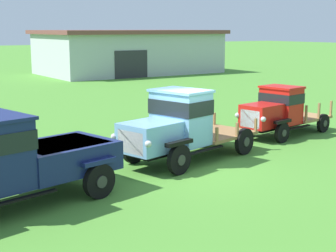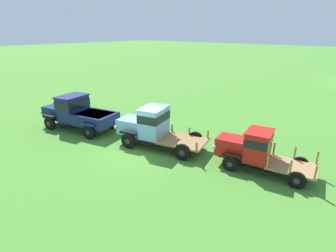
% 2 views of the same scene
% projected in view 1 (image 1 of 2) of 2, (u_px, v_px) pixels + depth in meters
% --- Properties ---
extents(ground_plane, '(240.00, 240.00, 0.00)m').
position_uv_depth(ground_plane, '(192.00, 169.00, 15.89)').
color(ground_plane, '#47842D').
extents(farm_shed, '(16.74, 10.22, 4.11)m').
position_uv_depth(farm_shed, '(129.00, 51.00, 49.59)').
color(farm_shed, '#B2B7BC').
rests_on(farm_shed, ground).
extents(vintage_truck_foreground_near, '(5.88, 3.29, 2.32)m').
position_uv_depth(vintage_truck_foreground_near, '(8.00, 160.00, 12.35)').
color(vintage_truck_foreground_near, black).
rests_on(vintage_truck_foreground_near, ground).
extents(vintage_truck_second_in_line, '(5.66, 3.13, 2.37)m').
position_uv_depth(vintage_truck_second_in_line, '(177.00, 125.00, 16.44)').
color(vintage_truck_second_in_line, black).
rests_on(vintage_truck_second_in_line, ground).
extents(vintage_truck_midrow_center, '(4.88, 2.41, 2.02)m').
position_uv_depth(vintage_truck_midrow_center, '(278.00, 111.00, 20.52)').
color(vintage_truck_midrow_center, black).
rests_on(vintage_truck_midrow_center, ground).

